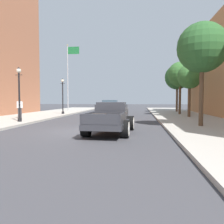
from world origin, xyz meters
TOP-DOWN VIEW (x-y plane):
  - ground_plane at (0.00, 0.00)m, footprint 140.00×140.00m
  - sidewalk_right at (7.25, 0.00)m, footprint 5.50×64.00m
  - hotrod_truck_gunmetal at (1.56, -0.29)m, footprint 2.37×5.01m
  - car_background_grey at (-0.07, 12.62)m, footprint 1.96×4.35m
  - pedestrian_sidewalk_left at (-6.81, 5.94)m, footprint 0.53×0.22m
  - street_lamp_near at (-5.42, 3.34)m, footprint 0.50×0.32m
  - street_lamp_far at (-5.23, 12.24)m, footprint 0.50×0.32m
  - flagpole at (-6.68, 19.52)m, footprint 1.74×0.16m
  - street_tree_nearest at (6.66, 2.05)m, footprint 2.94×2.94m
  - street_tree_second at (7.51, 9.43)m, footprint 2.19×2.19m
  - street_tree_third at (7.33, 13.21)m, footprint 2.65×2.65m
  - street_tree_farthest at (7.86, 18.51)m, footprint 3.14×3.14m

SIDE VIEW (x-z plane):
  - ground_plane at x=0.00m, z-range 0.00..0.00m
  - sidewalk_right at x=7.25m, z-range 0.00..0.15m
  - hotrod_truck_gunmetal at x=1.56m, z-range -0.04..1.54m
  - car_background_grey at x=-0.07m, z-range -0.06..1.59m
  - pedestrian_sidewalk_left at x=-6.81m, z-range 0.26..1.91m
  - street_lamp_near at x=-5.42m, z-range 0.46..4.31m
  - street_lamp_far at x=-5.23m, z-range 0.46..4.31m
  - street_tree_second at x=7.51m, z-range 1.38..6.10m
  - street_tree_third at x=7.33m, z-range 1.57..7.12m
  - street_tree_farthest at x=7.86m, z-range 1.55..7.53m
  - street_tree_nearest at x=6.66m, z-range 1.70..7.78m
  - flagpole at x=-6.68m, z-range 1.19..10.35m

